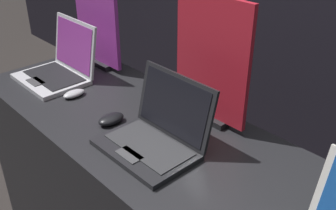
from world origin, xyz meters
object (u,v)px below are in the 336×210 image
promo_stand_front (97,17)px  mouse_middle (111,119)px  mouse_front (74,94)px  promo_stand_middle (211,64)px  laptop_front (60,66)px  laptop_middle (157,132)px

promo_stand_front → mouse_middle: 0.65m
mouse_front → mouse_middle: bearing=-2.2°
promo_stand_front → promo_stand_middle: promo_stand_front is taller
mouse_middle → mouse_front: bearing=177.8°
laptop_front → promo_stand_middle: (0.76, 0.24, 0.18)m
mouse_front → promo_stand_middle: size_ratio=0.21×
laptop_front → mouse_middle: laptop_front is taller
laptop_front → promo_stand_middle: size_ratio=0.68×
mouse_front → promo_stand_middle: bearing=28.7°
mouse_front → laptop_middle: size_ratio=0.29×
mouse_front → promo_stand_front: bearing=126.7°
laptop_front → promo_stand_front: 0.30m
promo_stand_front → promo_stand_middle: bearing=0.2°
mouse_front → promo_stand_middle: promo_stand_middle is taller
promo_stand_middle → laptop_front: bearing=-162.8°
laptop_front → mouse_middle: size_ratio=3.05×
laptop_middle → promo_stand_middle: size_ratio=0.71×
laptop_front → promo_stand_front: (-0.00, 0.23, 0.20)m
laptop_front → laptop_middle: bearing=-3.3°
mouse_front → mouse_middle: (0.30, -0.01, 0.00)m
laptop_front → mouse_front: size_ratio=3.29×
laptop_front → laptop_middle: 0.76m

